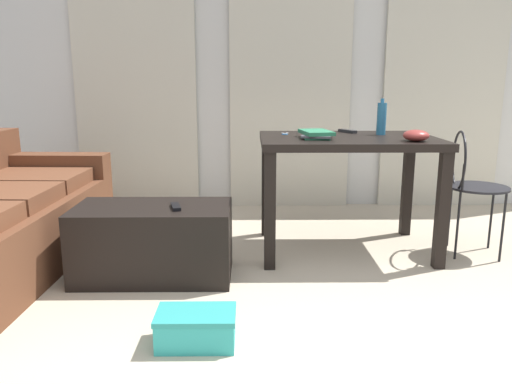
# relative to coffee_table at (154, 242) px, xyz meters

# --- Properties ---
(ground_plane) EXTENTS (7.44, 7.44, 0.00)m
(ground_plane) POSITION_rel_coffee_table_xyz_m (0.95, -0.10, -0.22)
(ground_plane) COLOR beige
(wall_back) EXTENTS (5.50, 0.10, 2.41)m
(wall_back) POSITION_rel_coffee_table_xyz_m (0.95, 1.85, 0.98)
(wall_back) COLOR silver
(wall_back) RESTS_ON ground
(curtains) EXTENTS (3.91, 0.03, 1.99)m
(curtains) POSITION_rel_coffee_table_xyz_m (0.95, 1.76, 0.77)
(curtains) COLOR beige
(curtains) RESTS_ON ground
(coffee_table) EXTENTS (0.93, 0.49, 0.44)m
(coffee_table) POSITION_rel_coffee_table_xyz_m (0.00, 0.00, 0.00)
(coffee_table) COLOR black
(coffee_table) RESTS_ON ground
(craft_table) EXTENTS (1.18, 0.81, 0.80)m
(craft_table) POSITION_rel_coffee_table_xyz_m (1.24, 0.47, 0.46)
(craft_table) COLOR black
(craft_table) RESTS_ON ground
(wire_chair) EXTENTS (0.40, 0.42, 0.85)m
(wire_chair) POSITION_rel_coffee_table_xyz_m (2.05, 0.40, 0.31)
(wire_chair) COLOR black
(wire_chair) RESTS_ON ground
(bottle_near) EXTENTS (0.06, 0.06, 0.25)m
(bottle_near) POSITION_rel_coffee_table_xyz_m (1.50, 0.60, 0.69)
(bottle_near) COLOR teal
(bottle_near) RESTS_ON craft_table
(bowl) EXTENTS (0.16, 0.16, 0.07)m
(bowl) POSITION_rel_coffee_table_xyz_m (1.62, 0.22, 0.61)
(bowl) COLOR #9E3833
(bowl) RESTS_ON craft_table
(book_stack) EXTENTS (0.25, 0.33, 0.05)m
(book_stack) POSITION_rel_coffee_table_xyz_m (1.02, 0.40, 0.60)
(book_stack) COLOR #2D7F56
(book_stack) RESTS_ON craft_table
(tv_remote_on_table) EXTENTS (0.12, 0.17, 0.02)m
(tv_remote_on_table) POSITION_rel_coffee_table_xyz_m (1.29, 0.76, 0.59)
(tv_remote_on_table) COLOR #232326
(tv_remote_on_table) RESTS_ON craft_table
(scissors) EXTENTS (0.06, 0.12, 0.00)m
(scissors) POSITION_rel_coffee_table_xyz_m (0.83, 0.64, 0.58)
(scissors) COLOR #9EA0A5
(scissors) RESTS_ON craft_table
(tv_remote_primary) EXTENTS (0.08, 0.16, 0.02)m
(tv_remote_primary) POSITION_rel_coffee_table_xyz_m (0.15, -0.05, 0.23)
(tv_remote_primary) COLOR black
(tv_remote_primary) RESTS_ON coffee_table
(shoebox) EXTENTS (0.36, 0.22, 0.16)m
(shoebox) POSITION_rel_coffee_table_xyz_m (0.34, -0.81, -0.14)
(shoebox) COLOR #33B2AD
(shoebox) RESTS_ON ground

